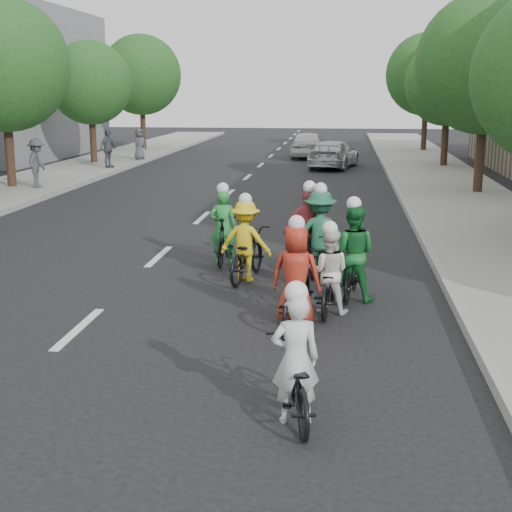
% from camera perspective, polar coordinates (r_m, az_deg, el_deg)
% --- Properties ---
extents(ground, '(120.00, 120.00, 0.00)m').
position_cam_1_polar(ground, '(11.57, -14.01, -5.68)').
color(ground, black).
rests_on(ground, ground).
extents(curb_left, '(0.18, 80.00, 0.18)m').
position_cam_1_polar(curb_left, '(22.87, -19.41, 3.44)').
color(curb_left, '#999993').
rests_on(curb_left, ground).
extents(sidewalk_right, '(4.00, 80.00, 0.15)m').
position_cam_1_polar(sidewalk_right, '(20.90, 17.75, 2.66)').
color(sidewalk_right, gray).
rests_on(sidewalk_right, ground).
extents(curb_right, '(0.18, 80.00, 0.18)m').
position_cam_1_polar(curb_right, '(20.62, 12.42, 2.89)').
color(curb_right, '#999993').
rests_on(curb_right, ground).
extents(tree_l_3, '(4.80, 4.80, 6.93)m').
position_cam_1_polar(tree_l_3, '(28.04, -19.59, 14.20)').
color(tree_l_3, black).
rests_on(tree_l_3, ground).
extents(tree_l_4, '(4.00, 4.00, 5.97)m').
position_cam_1_polar(tree_l_4, '(36.33, -13.12, 13.33)').
color(tree_l_4, black).
rests_on(tree_l_4, ground).
extents(tree_l_5, '(4.80, 4.80, 6.93)m').
position_cam_1_polar(tree_l_5, '(44.92, -9.16, 14.11)').
color(tree_l_5, black).
rests_on(tree_l_5, ground).
extents(tree_r_1, '(4.80, 4.80, 6.93)m').
position_cam_1_polar(tree_r_1, '(26.25, 17.95, 14.43)').
color(tree_r_1, black).
rests_on(tree_r_1, ground).
extents(tree_r_2, '(4.00, 4.00, 5.97)m').
position_cam_1_polar(tree_r_2, '(35.13, 15.12, 13.23)').
color(tree_r_2, black).
rests_on(tree_r_2, ground).
extents(tree_r_3, '(4.80, 4.80, 6.93)m').
position_cam_1_polar(tree_r_3, '(44.07, 13.53, 13.94)').
color(tree_r_3, black).
rests_on(tree_r_3, ground).
extents(cyclist_0, '(0.92, 1.77, 1.65)m').
position_cam_1_polar(cyclist_0, '(8.14, 3.19, -9.45)').
color(cyclist_0, black).
rests_on(cyclist_0, ground).
extents(cyclist_1, '(0.92, 1.55, 1.86)m').
position_cam_1_polar(cyclist_1, '(12.72, 7.70, -0.35)').
color(cyclist_1, black).
rests_on(cyclist_1, ground).
extents(cyclist_2, '(1.11, 1.99, 1.74)m').
position_cam_1_polar(cyclist_2, '(13.92, -0.81, 0.62)').
color(cyclist_2, black).
rests_on(cyclist_2, ground).
extents(cyclist_3, '(1.08, 1.81, 1.91)m').
position_cam_1_polar(cyclist_3, '(14.45, 4.25, 1.31)').
color(cyclist_3, black).
rests_on(cyclist_3, ground).
extents(cyclist_4, '(0.92, 1.99, 1.76)m').
position_cam_1_polar(cyclist_4, '(11.39, 3.23, -2.36)').
color(cyclist_4, black).
rests_on(cyclist_4, ground).
extents(cyclist_5, '(0.60, 1.73, 1.76)m').
position_cam_1_polar(cyclist_5, '(15.26, -2.59, 1.66)').
color(cyclist_5, black).
rests_on(cyclist_5, ground).
extents(cyclist_6, '(0.78, 1.85, 1.57)m').
position_cam_1_polar(cyclist_6, '(12.01, 5.84, -1.86)').
color(cyclist_6, black).
rests_on(cyclist_6, ground).
extents(cyclist_7, '(1.21, 1.51, 1.90)m').
position_cam_1_polar(cyclist_7, '(14.19, 5.11, 1.31)').
color(cyclist_7, black).
rests_on(cyclist_7, ground).
extents(follow_car_lead, '(2.67, 4.70, 1.28)m').
position_cam_1_polar(follow_car_lead, '(34.49, 6.23, 8.08)').
color(follow_car_lead, silver).
rests_on(follow_car_lead, ground).
extents(follow_car_trail, '(1.80, 4.30, 1.45)m').
position_cam_1_polar(follow_car_trail, '(39.66, 4.19, 8.90)').
color(follow_car_trail, white).
rests_on(follow_car_trail, ground).
extents(spectator_0, '(0.76, 1.20, 1.79)m').
position_cam_1_polar(spectator_0, '(27.42, -17.11, 7.12)').
color(spectator_0, '#43444F').
rests_on(spectator_0, sidewalk_left).
extents(spectator_1, '(0.73, 1.11, 1.76)m').
position_cam_1_polar(spectator_1, '(33.66, -11.77, 8.42)').
color(spectator_1, '#545662').
rests_on(spectator_1, sidewalk_left).
extents(spectator_2, '(0.77, 0.90, 1.56)m').
position_cam_1_polar(spectator_2, '(37.29, -9.30, 8.81)').
color(spectator_2, '#4B4C58').
rests_on(spectator_2, sidewalk_left).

